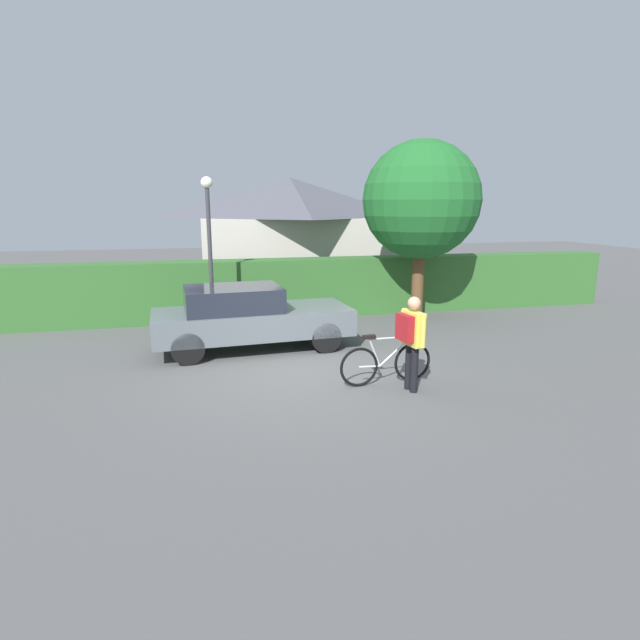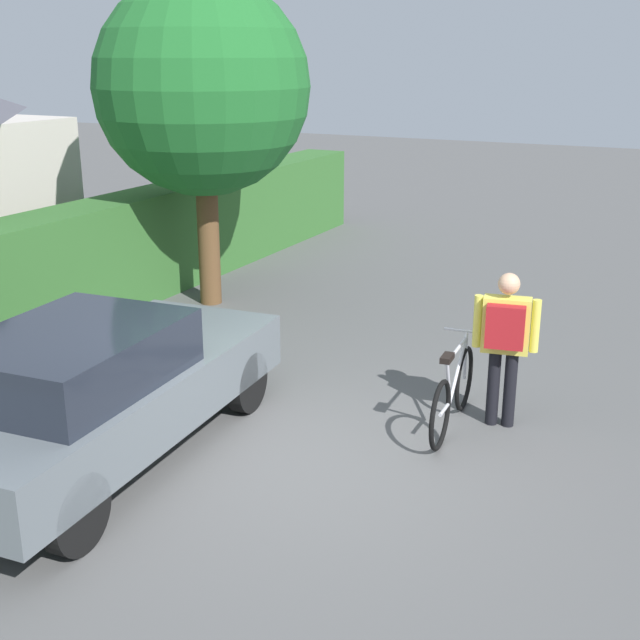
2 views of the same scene
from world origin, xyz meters
TOP-DOWN VIEW (x-y plane):
  - ground_plane at (0.00, 0.00)m, footprint 60.00×60.00m
  - parked_car_near at (-0.79, 1.78)m, footprint 4.41×1.99m
  - bicycle at (1.41, -1.00)m, footprint 1.76×0.50m
  - person_rider at (1.68, -1.44)m, footprint 0.41×0.66m
  - tree_kerbside at (4.12, 3.81)m, footprint 3.17×3.17m

SIDE VIEW (x-z plane):
  - ground_plane at x=0.00m, z-range 0.00..0.00m
  - bicycle at x=1.41m, z-range -0.07..0.86m
  - parked_car_near at x=-0.79m, z-range 0.04..1.46m
  - person_rider at x=1.68m, z-range 0.18..1.84m
  - tree_kerbside at x=4.12m, z-range 0.83..5.70m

